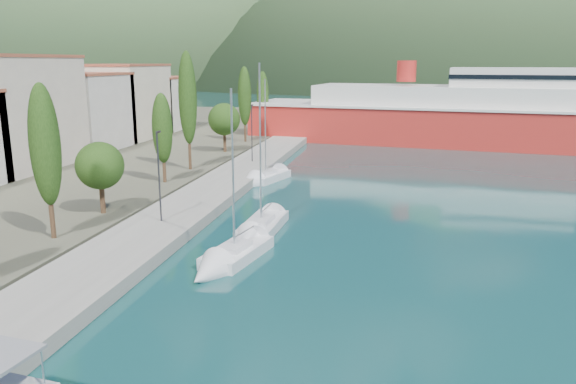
# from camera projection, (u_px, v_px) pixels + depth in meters

# --- Properties ---
(ground) EXTENTS (1400.00, 1400.00, 0.00)m
(ground) POSITION_uv_depth(u_px,v_px,m) (374.00, 109.00, 136.37)
(ground) COLOR #144446
(quay) EXTENTS (5.00, 88.00, 0.80)m
(quay) POSITION_uv_depth(u_px,v_px,m) (213.00, 191.00, 48.30)
(quay) COLOR gray
(quay) RESTS_ON ground
(town_buildings) EXTENTS (9.20, 69.20, 11.30)m
(town_buildings) POSITION_uv_depth(u_px,v_px,m) (46.00, 115.00, 61.98)
(town_buildings) COLOR beige
(town_buildings) RESTS_ON land_strip
(tree_row) EXTENTS (3.82, 64.08, 11.67)m
(tree_row) POSITION_uv_depth(u_px,v_px,m) (186.00, 120.00, 54.78)
(tree_row) COLOR #47301E
(tree_row) RESTS_ON land_strip
(lamp_posts) EXTENTS (0.15, 45.91, 6.06)m
(lamp_posts) POSITION_uv_depth(u_px,v_px,m) (163.00, 171.00, 37.86)
(lamp_posts) COLOR #2D2D33
(lamp_posts) RESTS_ON quay
(sailboat_near) EXTENTS (3.68, 7.78, 10.76)m
(sailboat_near) POSITION_uv_depth(u_px,v_px,m) (222.00, 263.00, 31.42)
(sailboat_near) COLOR silver
(sailboat_near) RESTS_ON ground
(sailboat_mid) EXTENTS (2.49, 8.48, 12.10)m
(sailboat_mid) POSITION_uv_depth(u_px,v_px,m) (254.00, 235.00, 36.53)
(sailboat_mid) COLOR silver
(sailboat_mid) RESTS_ON ground
(sailboat_far) EXTENTS (4.38, 7.60, 10.64)m
(sailboat_far) POSITION_uv_depth(u_px,v_px,m) (258.00, 180.00, 53.20)
(sailboat_far) COLOR silver
(sailboat_far) RESTS_ON ground
(ferry) EXTENTS (61.94, 20.79, 12.07)m
(ferry) POSITION_uv_depth(u_px,v_px,m) (467.00, 118.00, 77.89)
(ferry) COLOR red
(ferry) RESTS_ON ground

